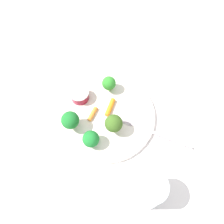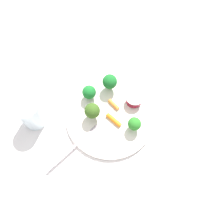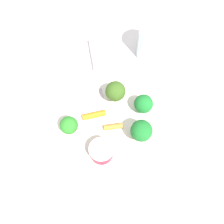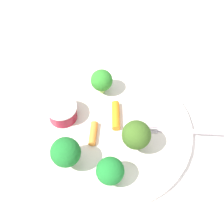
{
  "view_description": "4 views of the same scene",
  "coord_description": "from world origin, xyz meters",
  "px_view_note": "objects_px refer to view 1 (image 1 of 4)",
  "views": [
    {
      "loc": [
        0.11,
        0.26,
        0.56
      ],
      "look_at": [
        -0.02,
        0.01,
        0.02
      ],
      "focal_mm": 37.7,
      "sensor_mm": 36.0,
      "label": 1
    },
    {
      "loc": [
        -0.24,
        0.01,
        0.59
      ],
      "look_at": [
        0.0,
        -0.01,
        0.03
      ],
      "focal_mm": 34.32,
      "sensor_mm": 36.0,
      "label": 2
    },
    {
      "loc": [
        0.14,
        -0.22,
        0.52
      ],
      "look_at": [
        0.01,
        0.02,
        0.02
      ],
      "focal_mm": 41.87,
      "sensor_mm": 36.0,
      "label": 3
    },
    {
      "loc": [
        0.19,
        0.17,
        0.44
      ],
      "look_at": [
        -0.02,
        -0.02,
        0.02
      ],
      "focal_mm": 49.73,
      "sensor_mm": 36.0,
      "label": 4
    }
  ],
  "objects_px": {
    "broccoli_floret_2": "(91,139)",
    "carrot_stick_0": "(110,107)",
    "fork": "(154,133)",
    "broccoli_floret_1": "(70,120)",
    "broccoli_floret_0": "(113,124)",
    "drinking_glass": "(149,190)",
    "sauce_cup": "(80,95)",
    "carrot_stick_1": "(93,114)",
    "plate": "(105,115)",
    "broccoli_floret_3": "(109,83)"
  },
  "relations": [
    {
      "from": "fork",
      "to": "broccoli_floret_1",
      "type": "bearing_deg",
      "value": -32.04
    },
    {
      "from": "broccoli_floret_0",
      "to": "broccoli_floret_3",
      "type": "height_order",
      "value": "broccoli_floret_0"
    },
    {
      "from": "broccoli_floret_0",
      "to": "plate",
      "type": "bearing_deg",
      "value": -91.45
    },
    {
      "from": "plate",
      "to": "carrot_stick_1",
      "type": "bearing_deg",
      "value": -22.9
    },
    {
      "from": "broccoli_floret_1",
      "to": "carrot_stick_0",
      "type": "distance_m",
      "value": 0.11
    },
    {
      "from": "carrot_stick_1",
      "to": "fork",
      "type": "bearing_deg",
      "value": 134.76
    },
    {
      "from": "broccoli_floret_0",
      "to": "drinking_glass",
      "type": "relative_size",
      "value": 0.63
    },
    {
      "from": "broccoli_floret_1",
      "to": "sauce_cup",
      "type": "bearing_deg",
      "value": -127.09
    },
    {
      "from": "broccoli_floret_2",
      "to": "carrot_stick_1",
      "type": "distance_m",
      "value": 0.08
    },
    {
      "from": "carrot_stick_0",
      "to": "drinking_glass",
      "type": "height_order",
      "value": "drinking_glass"
    },
    {
      "from": "sauce_cup",
      "to": "carrot_stick_1",
      "type": "distance_m",
      "value": 0.06
    },
    {
      "from": "carrot_stick_1",
      "to": "drinking_glass",
      "type": "distance_m",
      "value": 0.23
    },
    {
      "from": "broccoli_floret_2",
      "to": "broccoli_floret_3",
      "type": "relative_size",
      "value": 0.99
    },
    {
      "from": "plate",
      "to": "broccoli_floret_1",
      "type": "distance_m",
      "value": 0.1
    },
    {
      "from": "sauce_cup",
      "to": "carrot_stick_1",
      "type": "height_order",
      "value": "sauce_cup"
    },
    {
      "from": "broccoli_floret_2",
      "to": "fork",
      "type": "xyz_separation_m",
      "value": [
        -0.15,
        0.05,
        -0.03
      ]
    },
    {
      "from": "broccoli_floret_0",
      "to": "carrot_stick_0",
      "type": "bearing_deg",
      "value": -109.87
    },
    {
      "from": "broccoli_floret_1",
      "to": "broccoli_floret_2",
      "type": "relative_size",
      "value": 1.24
    },
    {
      "from": "carrot_stick_0",
      "to": "drinking_glass",
      "type": "relative_size",
      "value": 0.54
    },
    {
      "from": "drinking_glass",
      "to": "plate",
      "type": "bearing_deg",
      "value": -91.41
    },
    {
      "from": "fork",
      "to": "drinking_glass",
      "type": "bearing_deg",
      "value": 51.23
    },
    {
      "from": "plate",
      "to": "broccoli_floret_0",
      "type": "height_order",
      "value": "broccoli_floret_0"
    },
    {
      "from": "carrot_stick_1",
      "to": "fork",
      "type": "height_order",
      "value": "carrot_stick_1"
    },
    {
      "from": "plate",
      "to": "broccoli_floret_0",
      "type": "distance_m",
      "value": 0.07
    },
    {
      "from": "drinking_glass",
      "to": "carrot_stick_0",
      "type": "bearing_deg",
      "value": -96.31
    },
    {
      "from": "broccoli_floret_0",
      "to": "drinking_glass",
      "type": "height_order",
      "value": "drinking_glass"
    },
    {
      "from": "carrot_stick_0",
      "to": "drinking_glass",
      "type": "distance_m",
      "value": 0.23
    },
    {
      "from": "broccoli_floret_3",
      "to": "carrot_stick_1",
      "type": "xyz_separation_m",
      "value": [
        0.07,
        0.05,
        -0.02
      ]
    },
    {
      "from": "broccoli_floret_2",
      "to": "fork",
      "type": "relative_size",
      "value": 0.32
    },
    {
      "from": "sauce_cup",
      "to": "drinking_glass",
      "type": "relative_size",
      "value": 0.52
    },
    {
      "from": "drinking_glass",
      "to": "fork",
      "type": "bearing_deg",
      "value": -128.77
    },
    {
      "from": "broccoli_floret_3",
      "to": "drinking_glass",
      "type": "xyz_separation_m",
      "value": [
        0.05,
        0.28,
        0.01
      ]
    },
    {
      "from": "broccoli_floret_0",
      "to": "carrot_stick_0",
      "type": "height_order",
      "value": "broccoli_floret_0"
    },
    {
      "from": "broccoli_floret_2",
      "to": "carrot_stick_0",
      "type": "distance_m",
      "value": 0.11
    },
    {
      "from": "broccoli_floret_1",
      "to": "broccoli_floret_3",
      "type": "relative_size",
      "value": 1.22
    },
    {
      "from": "plate",
      "to": "drinking_glass",
      "type": "height_order",
      "value": "drinking_glass"
    },
    {
      "from": "broccoli_floret_1",
      "to": "broccoli_floret_3",
      "type": "distance_m",
      "value": 0.15
    },
    {
      "from": "drinking_glass",
      "to": "carrot_stick_1",
      "type": "bearing_deg",
      "value": -84.12
    },
    {
      "from": "broccoli_floret_3",
      "to": "carrot_stick_1",
      "type": "relative_size",
      "value": 1.23
    },
    {
      "from": "carrot_stick_1",
      "to": "fork",
      "type": "distance_m",
      "value": 0.16
    },
    {
      "from": "sauce_cup",
      "to": "carrot_stick_0",
      "type": "relative_size",
      "value": 0.97
    },
    {
      "from": "plate",
      "to": "drinking_glass",
      "type": "bearing_deg",
      "value": 88.59
    },
    {
      "from": "broccoli_floret_2",
      "to": "carrot_stick_0",
      "type": "xyz_separation_m",
      "value": [
        -0.08,
        -0.07,
        -0.02
      ]
    },
    {
      "from": "carrot_stick_1",
      "to": "fork",
      "type": "relative_size",
      "value": 0.26
    },
    {
      "from": "broccoli_floret_2",
      "to": "carrot_stick_0",
      "type": "relative_size",
      "value": 0.94
    },
    {
      "from": "broccoli_floret_2",
      "to": "carrot_stick_0",
      "type": "height_order",
      "value": "broccoli_floret_2"
    },
    {
      "from": "carrot_stick_1",
      "to": "drinking_glass",
      "type": "bearing_deg",
      "value": 95.88
    },
    {
      "from": "broccoli_floret_1",
      "to": "broccoli_floret_3",
      "type": "xyz_separation_m",
      "value": [
        -0.13,
        -0.06,
        -0.01
      ]
    },
    {
      "from": "plate",
      "to": "carrot_stick_0",
      "type": "xyz_separation_m",
      "value": [
        -0.02,
        -0.01,
        0.01
      ]
    },
    {
      "from": "broccoli_floret_0",
      "to": "broccoli_floret_3",
      "type": "bearing_deg",
      "value": -111.9
    }
  ]
}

